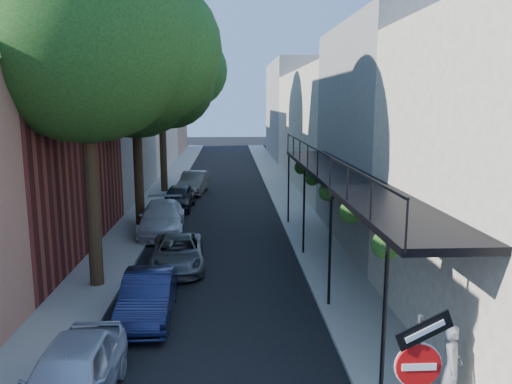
{
  "coord_description": "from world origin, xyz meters",
  "views": [
    {
      "loc": [
        0.48,
        -5.47,
        5.87
      ],
      "look_at": [
        1.38,
        11.47,
        2.8
      ],
      "focal_mm": 35.0,
      "sensor_mm": 36.0,
      "label": 1
    }
  ],
  "objects": [
    {
      "name": "road_surface",
      "position": [
        0.0,
        30.0,
        0.01
      ],
      "size": [
        6.0,
        64.0,
        0.01
      ],
      "primitive_type": "cube",
      "color": "black",
      "rests_on": "ground"
    },
    {
      "name": "sidewalk_left",
      "position": [
        -4.0,
        30.0,
        0.06
      ],
      "size": [
        2.0,
        64.0,
        0.12
      ],
      "primitive_type": "cube",
      "color": "gray",
      "rests_on": "ground"
    },
    {
      "name": "sidewalk_right",
      "position": [
        4.0,
        30.0,
        0.06
      ],
      "size": [
        2.0,
        64.0,
        0.12
      ],
      "primitive_type": "cube",
      "color": "gray",
      "rests_on": "ground"
    },
    {
      "name": "buildings_left",
      "position": [
        -9.3,
        28.76,
        4.94
      ],
      "size": [
        10.1,
        59.1,
        12.0
      ],
      "color": "tan",
      "rests_on": "ground"
    },
    {
      "name": "buildings_right",
      "position": [
        8.99,
        29.49,
        4.42
      ],
      "size": [
        9.8,
        55.0,
        10.0
      ],
      "color": "beige",
      "rests_on": "ground"
    },
    {
      "name": "sign_post",
      "position": [
        3.16,
        0.97,
        2.04
      ],
      "size": [
        0.89,
        0.17,
        2.99
      ],
      "color": "#595B60",
      "rests_on": "ground"
    },
    {
      "name": "oak_near",
      "position": [
        -3.37,
        10.26,
        7.88
      ],
      "size": [
        7.48,
        6.8,
        11.42
      ],
      "color": "black",
      "rests_on": "ground"
    },
    {
      "name": "oak_mid",
      "position": [
        -3.42,
        18.23,
        7.06
      ],
      "size": [
        6.6,
        6.0,
        10.2
      ],
      "color": "black",
      "rests_on": "ground"
    },
    {
      "name": "oak_far",
      "position": [
        -3.35,
        27.27,
        8.26
      ],
      "size": [
        7.7,
        7.0,
        11.9
      ],
      "color": "black",
      "rests_on": "ground"
    },
    {
      "name": "parked_car_a",
      "position": [
        -2.6,
        3.47,
        0.67
      ],
      "size": [
        1.62,
        3.92,
        1.33
      ],
      "primitive_type": "imported",
      "rotation": [
        0.0,
        0.0,
        -0.01
      ],
      "color": "#AFB4C2",
      "rests_on": "ground"
    },
    {
      "name": "parked_car_b",
      "position": [
        -1.79,
        7.62,
        0.62
      ],
      "size": [
        1.42,
        3.82,
        1.25
      ],
      "primitive_type": "imported",
      "rotation": [
        0.0,
        0.0,
        0.03
      ],
      "color": "#121839",
      "rests_on": "ground"
    },
    {
      "name": "parked_car_c",
      "position": [
        -1.4,
        11.81,
        0.56
      ],
      "size": [
        2.13,
        4.12,
        1.11
      ],
      "primitive_type": "imported",
      "rotation": [
        0.0,
        0.0,
        0.07
      ],
      "color": "#575B5F",
      "rests_on": "ground"
    },
    {
      "name": "parked_car_d",
      "position": [
        -2.6,
        16.72,
        0.7
      ],
      "size": [
        2.25,
        4.91,
        1.39
      ],
      "primitive_type": "imported",
      "rotation": [
        0.0,
        0.0,
        0.06
      ],
      "color": "silver",
      "rests_on": "ground"
    },
    {
      "name": "parked_car_e",
      "position": [
        -2.37,
        21.78,
        0.67
      ],
      "size": [
        1.75,
        3.99,
        1.34
      ],
      "primitive_type": "imported",
      "rotation": [
        0.0,
        0.0,
        -0.04
      ],
      "color": "black",
      "rests_on": "ground"
    },
    {
      "name": "parked_car_f",
      "position": [
        -1.86,
        26.76,
        0.7
      ],
      "size": [
        1.96,
        4.4,
        1.4
      ],
      "primitive_type": "imported",
      "rotation": [
        0.0,
        0.0,
        -0.12
      ],
      "color": "#646054",
      "rests_on": "ground"
    },
    {
      "name": "pedestrian",
      "position": [
        4.6,
        2.96,
        0.97
      ],
      "size": [
        0.6,
        0.72,
        1.69
      ],
      "primitive_type": "imported",
      "rotation": [
        0.0,
        0.0,
        1.2
      ],
      "color": "gray",
      "rests_on": "sidewalk_right"
    }
  ]
}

